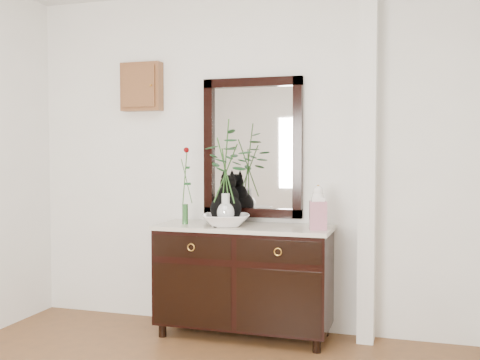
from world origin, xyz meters
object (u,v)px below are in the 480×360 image
(cat, at_px, (226,199))
(ginger_jar, at_px, (318,207))
(sideboard, at_px, (244,275))
(lotus_bowl, at_px, (226,220))

(cat, bearing_deg, ginger_jar, -13.74)
(sideboard, relative_size, cat, 3.44)
(lotus_bowl, relative_size, ginger_jar, 1.12)
(sideboard, bearing_deg, cat, 157.41)
(sideboard, distance_m, lotus_bowl, 0.44)
(sideboard, relative_size, ginger_jar, 4.10)
(sideboard, xyz_separation_m, ginger_jar, (0.57, -0.05, 0.54))
(cat, xyz_separation_m, ginger_jar, (0.74, -0.12, -0.03))
(sideboard, distance_m, ginger_jar, 0.79)
(ginger_jar, bearing_deg, cat, 170.93)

